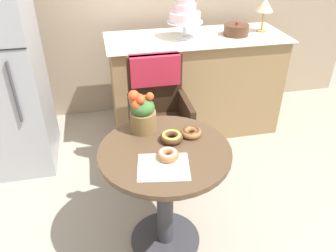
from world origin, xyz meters
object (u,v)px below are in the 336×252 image
at_px(flower_vase, 143,112).
at_px(table_lamp, 265,6).
at_px(cafe_table, 165,180).
at_px(wicker_chair, 157,101).
at_px(donut_front, 171,137).
at_px(donut_side, 168,154).
at_px(round_layer_cake, 236,30).
at_px(tiered_cake_stand, 185,14).
at_px(donut_mid, 191,132).

distance_m(flower_vase, table_lamp, 1.69).
distance_m(cafe_table, table_lamp, 1.86).
height_order(wicker_chair, donut_front, wicker_chair).
relative_size(cafe_table, flower_vase, 2.96).
height_order(donut_side, round_layer_cake, round_layer_cake).
bearing_deg(donut_side, donut_front, 71.09).
xyz_separation_m(cafe_table, donut_side, (0.00, -0.08, 0.24)).
bearing_deg(tiered_cake_stand, cafe_table, -108.68).
height_order(donut_mid, tiered_cake_stand, tiered_cake_stand).
bearing_deg(donut_mid, tiered_cake_stand, 77.48).
bearing_deg(tiered_cake_stand, donut_front, -107.49).
relative_size(wicker_chair, table_lamp, 3.35).
bearing_deg(flower_vase, wicker_chair, 70.37).
bearing_deg(round_layer_cake, flower_vase, -132.66).
bearing_deg(round_layer_cake, tiered_cake_stand, 177.25).
height_order(cafe_table, table_lamp, table_lamp).
distance_m(donut_front, tiered_cake_stand, 1.33).
xyz_separation_m(donut_mid, tiered_cake_stand, (0.27, 1.20, 0.35)).
bearing_deg(wicker_chair, cafe_table, -90.59).
xyz_separation_m(wicker_chair, table_lamp, (1.06, 0.62, 0.48)).
height_order(donut_mid, flower_vase, flower_vase).
bearing_deg(donut_front, wicker_chair, 86.52).
distance_m(round_layer_cake, table_lamp, 0.32).
xyz_separation_m(donut_mid, donut_side, (-0.17, -0.18, 0.00)).
bearing_deg(table_lamp, cafe_table, -131.00).
distance_m(donut_side, tiered_cake_stand, 1.49).
relative_size(donut_front, donut_mid, 1.10).
bearing_deg(cafe_table, round_layer_cake, 55.07).
distance_m(wicker_chair, round_layer_cake, 1.03).
xyz_separation_m(wicker_chair, tiered_cake_stand, (0.35, 0.59, 0.46)).
xyz_separation_m(cafe_table, table_lamp, (1.16, 1.33, 0.61)).
bearing_deg(tiered_cake_stand, donut_side, -107.65).
relative_size(tiered_cake_stand, table_lamp, 1.17).
bearing_deg(tiered_cake_stand, wicker_chair, -120.49).
xyz_separation_m(donut_mid, flower_vase, (-0.26, 0.12, 0.09)).
bearing_deg(table_lamp, donut_side, -129.35).
bearing_deg(donut_front, donut_side, -108.91).
height_order(cafe_table, round_layer_cake, round_layer_cake).
xyz_separation_m(donut_mid, round_layer_cake, (0.72, 1.18, 0.20)).
height_order(donut_side, table_lamp, table_lamp).
bearing_deg(flower_vase, donut_mid, -24.65).
bearing_deg(table_lamp, donut_mid, -128.67).
xyz_separation_m(donut_side, round_layer_cake, (0.89, 1.36, 0.20)).
bearing_deg(wicker_chair, tiered_cake_stand, 66.32).
height_order(donut_mid, table_lamp, table_lamp).
distance_m(donut_front, donut_side, 0.16).
xyz_separation_m(donut_front, donut_mid, (0.12, 0.03, -0.00)).
distance_m(tiered_cake_stand, table_lamp, 0.72).
height_order(cafe_table, donut_front, donut_front).
bearing_deg(flower_vase, cafe_table, -69.36).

